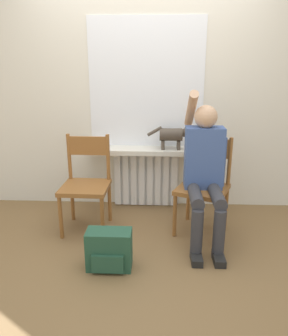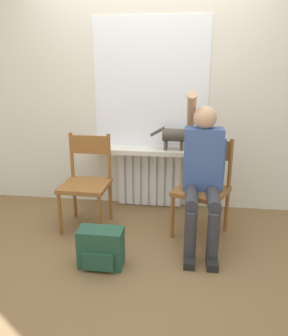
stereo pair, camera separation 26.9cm
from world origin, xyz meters
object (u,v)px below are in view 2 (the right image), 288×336
(person, at_px, (203,169))
(chair_right, at_px, (203,186))
(backpack, at_px, (101,248))
(cat, at_px, (175,136))
(chair_left, at_px, (86,181))

(person, bearing_deg, chair_right, 81.88)
(chair_right, xyz_separation_m, person, (-0.02, -0.12, 0.21))
(chair_right, xyz_separation_m, backpack, (-0.80, -0.68, -0.31))
(person, bearing_deg, cat, 114.77)
(chair_left, bearing_deg, chair_right, 1.04)
(person, bearing_deg, chair_left, 173.56)
(chair_left, bearing_deg, cat, 30.34)
(cat, distance_m, backpack, 1.43)
(chair_left, relative_size, chair_right, 1.00)
(chair_left, xyz_separation_m, chair_right, (1.11, -0.00, 0.00))
(person, height_order, backpack, person)
(chair_left, relative_size, person, 0.68)
(chair_left, height_order, chair_right, same)
(person, relative_size, backpack, 3.83)
(chair_left, relative_size, cat, 2.06)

